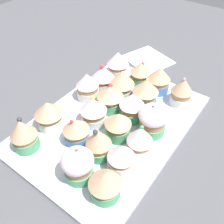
{
  "coord_description": "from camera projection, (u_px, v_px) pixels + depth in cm",
  "views": [
    {
      "loc": [
        32.6,
        23.89,
        42.34
      ],
      "look_at": [
        0.0,
        0.0,
        4.2
      ],
      "focal_mm": 39.02,
      "sensor_mm": 36.0,
      "label": 1
    }
  ],
  "objects": [
    {
      "name": "cupcake_14",
      "position": [
        99.0,
        143.0,
        0.48
      ],
      "size": [
        5.27,
        5.27,
        7.73
      ],
      "color": "#4C9E6B",
      "rests_on": "baking_tray"
    },
    {
      "name": "cupcake_8",
      "position": [
        93.0,
        111.0,
        0.55
      ],
      "size": [
        6.13,
        6.13,
        7.38
      ],
      "color": "white",
      "rests_on": "baking_tray"
    },
    {
      "name": "cupcake_1",
      "position": [
        103.0,
        77.0,
        0.65
      ],
      "size": [
        6.02,
        6.02,
        7.32
      ],
      "color": "white",
      "rests_on": "baking_tray"
    },
    {
      "name": "cupcake_17",
      "position": [
        153.0,
        120.0,
        0.53
      ],
      "size": [
        6.53,
        6.53,
        7.43
      ],
      "color": "#4C9E6B",
      "rests_on": "baking_tray"
    },
    {
      "name": "cupcake_9",
      "position": [
        76.0,
        130.0,
        0.51
      ],
      "size": [
        5.77,
        5.77,
        6.48
      ],
      "color": "#477AC6",
      "rests_on": "baking_tray"
    },
    {
      "name": "cupcake_11",
      "position": [
        146.0,
        91.0,
        0.6
      ],
      "size": [
        6.45,
        6.45,
        7.69
      ],
      "color": "#477AC6",
      "rests_on": "baking_tray"
    },
    {
      "name": "cupcake_0",
      "position": [
        118.0,
        63.0,
        0.69
      ],
      "size": [
        6.28,
        6.28,
        7.43
      ],
      "color": "white",
      "rests_on": "baking_tray"
    },
    {
      "name": "cupcake_18",
      "position": [
        140.0,
        140.0,
        0.48
      ],
      "size": [
        5.34,
        5.34,
        7.79
      ],
      "color": "white",
      "rests_on": "baking_tray"
    },
    {
      "name": "cupcake_12",
      "position": [
        132.0,
        106.0,
        0.56
      ],
      "size": [
        5.89,
        5.89,
        7.1
      ],
      "color": "#4C9E6B",
      "rests_on": "baking_tray"
    },
    {
      "name": "cupcake_16",
      "position": [
        182.0,
        91.0,
        0.6
      ],
      "size": [
        5.31,
        5.31,
        7.73
      ],
      "color": "white",
      "rests_on": "baking_tray"
    },
    {
      "name": "cupcake_2",
      "position": [
        87.0,
        86.0,
        0.62
      ],
      "size": [
        5.76,
        5.76,
        7.34
      ],
      "color": "white",
      "rests_on": "baking_tray"
    },
    {
      "name": "cupcake_15",
      "position": [
        78.0,
        165.0,
        0.44
      ],
      "size": [
        6.15,
        6.15,
        7.26
      ],
      "color": "#4C9E6B",
      "rests_on": "baking_tray"
    },
    {
      "name": "cupcake_13",
      "position": [
        118.0,
        125.0,
        0.52
      ],
      "size": [
        5.8,
        5.8,
        6.8
      ],
      "color": "#4C9E6B",
      "rests_on": "baking_tray"
    },
    {
      "name": "napkin",
      "position": [
        148.0,
        59.0,
        0.8
      ],
      "size": [
        15.93,
        16.86,
        0.6
      ],
      "primitive_type": "cube",
      "rotation": [
        0.0,
        0.0,
        -0.33
      ],
      "color": "white",
      "rests_on": "ground_plane"
    },
    {
      "name": "cupcake_20",
      "position": [
        105.0,
        184.0,
        0.42
      ],
      "size": [
        5.89,
        5.89,
        6.56
      ],
      "color": "#4C9E6B",
      "rests_on": "baking_tray"
    },
    {
      "name": "ground_plane",
      "position": [
        112.0,
        129.0,
        0.59
      ],
      "size": [
        180.0,
        180.0,
        3.0
      ],
      "primitive_type": "cube",
      "color": "#4C4C51"
    },
    {
      "name": "cupcake_10",
      "position": [
        159.0,
        79.0,
        0.64
      ],
      "size": [
        5.98,
        5.98,
        7.28
      ],
      "color": "#477AC6",
      "rests_on": "baking_tray"
    },
    {
      "name": "cupcake_3",
      "position": [
        49.0,
        114.0,
        0.54
      ],
      "size": [
        6.5,
        6.5,
        7.14
      ],
      "color": "white",
      "rests_on": "baking_tray"
    },
    {
      "name": "cupcake_6",
      "position": [
        122.0,
        83.0,
        0.62
      ],
      "size": [
        6.69,
        6.69,
        7.44
      ],
      "color": "white",
      "rests_on": "baking_tray"
    },
    {
      "name": "cupcake_4",
      "position": [
        23.0,
        134.0,
        0.49
      ],
      "size": [
        5.53,
        5.53,
        8.01
      ],
      "color": "#4C9E6B",
      "rests_on": "baking_tray"
    },
    {
      "name": "cupcake_7",
      "position": [
        110.0,
        97.0,
        0.58
      ],
      "size": [
        6.47,
        6.47,
        7.37
      ],
      "color": "#4C9E6B",
      "rests_on": "baking_tray"
    },
    {
      "name": "baking_tray",
      "position": [
        112.0,
        123.0,
        0.58
      ],
      "size": [
        44.41,
        31.39,
        1.2
      ],
      "color": "silver",
      "rests_on": "ground_plane"
    },
    {
      "name": "cupcake_5",
      "position": [
        141.0,
        73.0,
        0.66
      ],
      "size": [
        5.77,
        5.77,
        7.13
      ],
      "color": "#4C9E6B",
      "rests_on": "baking_tray"
    },
    {
      "name": "cupcake_19",
      "position": [
        121.0,
        158.0,
        0.46
      ],
      "size": [
        5.34,
        5.34,
        7.02
      ],
      "color": "white",
      "rests_on": "baking_tray"
    }
  ]
}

